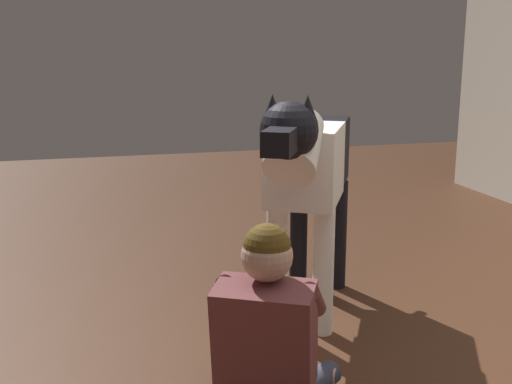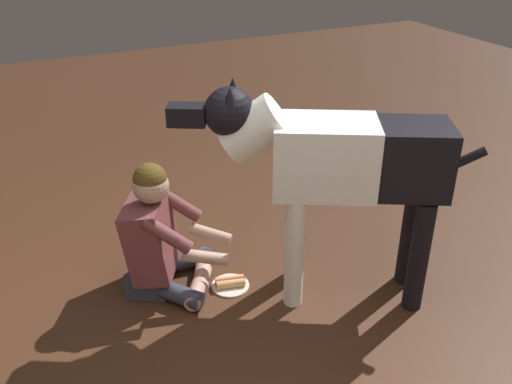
# 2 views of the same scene
# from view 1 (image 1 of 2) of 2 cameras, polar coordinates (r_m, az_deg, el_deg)

# --- Properties ---
(ground_plane) EXTENTS (13.42, 13.42, 0.00)m
(ground_plane) POSITION_cam_1_polar(r_m,az_deg,el_deg) (3.18, 16.46, -15.99)
(ground_plane) COLOR #462818
(person_sitting_on_floor) EXTENTS (0.70, 0.63, 0.83)m
(person_sitting_on_floor) POSITION_cam_1_polar(r_m,az_deg,el_deg) (2.71, 1.07, -12.71)
(person_sitting_on_floor) COLOR #343848
(person_sitting_on_floor) RESTS_ON ground
(large_dog) EXTENTS (1.53, 0.92, 1.30)m
(large_dog) POSITION_cam_1_polar(r_m,az_deg,el_deg) (3.50, 4.63, 1.97)
(large_dog) COLOR white
(large_dog) RESTS_ON ground
(hot_dog_on_plate) EXTENTS (0.23, 0.23, 0.06)m
(hot_dog_on_plate) POSITION_cam_1_polar(r_m,az_deg,el_deg) (3.21, 2.67, -14.62)
(hot_dog_on_plate) COLOR silver
(hot_dog_on_plate) RESTS_ON ground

